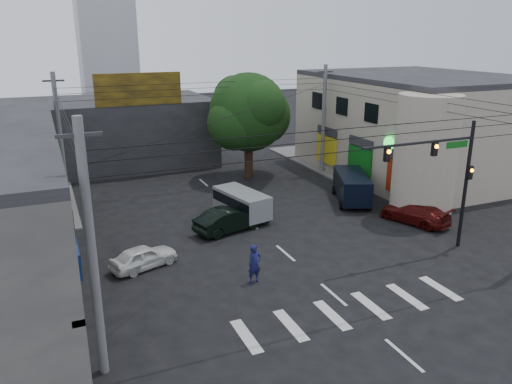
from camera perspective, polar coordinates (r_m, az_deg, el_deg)
ground at (r=26.22m, az=5.36°, el=-8.66°), size 160.00×160.00×0.00m
sidewalk_far_right at (r=49.87m, az=13.78°, el=3.75°), size 16.00×16.00×0.15m
building_right at (r=45.29m, az=17.91°, el=7.13°), size 14.00×18.00×8.00m
corner_column at (r=34.13m, az=18.75°, el=3.84°), size 4.00×4.00×8.00m
building_far at (r=47.92m, az=-14.01°, el=6.77°), size 14.00×10.00×6.00m
billboard at (r=42.53m, az=-13.29°, el=11.37°), size 7.00×0.30×2.60m
street_tree at (r=41.07m, az=-0.87°, el=9.05°), size 6.40×6.40×8.70m
traffic_gantry at (r=28.28m, az=20.75°, el=2.66°), size 7.10×0.35×7.20m
utility_pole_near_left at (r=17.52m, az=-18.24°, el=-6.76°), size 0.32×0.32×9.20m
utility_pole_far_left at (r=37.22m, az=-21.44°, el=5.59°), size 0.32×0.32×9.20m
utility_pole_far_right at (r=43.21m, az=7.72°, el=8.15°), size 0.32×0.32×9.20m
dark_sedan at (r=30.57m, az=-3.04°, el=-3.17°), size 3.81×5.28×1.48m
white_compact at (r=26.57m, az=-12.72°, el=-7.23°), size 3.59×4.41×1.21m
maroon_sedan at (r=33.45m, az=17.69°, el=-2.30°), size 4.77×5.74×1.32m
silver_minivan at (r=32.52m, az=-1.63°, el=-1.51°), size 5.09×3.64×1.86m
navy_van at (r=36.45m, az=10.87°, el=0.47°), size 6.62×5.79×2.07m
traffic_officer at (r=24.31m, az=-0.17°, el=-8.23°), size 0.84×0.67×1.95m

